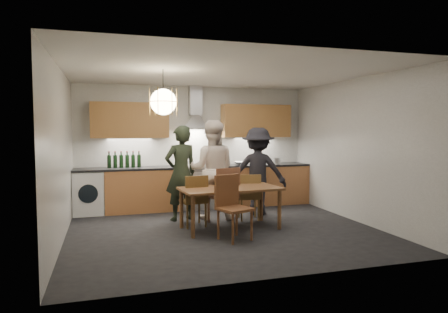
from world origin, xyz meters
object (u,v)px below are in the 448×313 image
object	(u,v)px
wine_bottles	(124,159)
dining_table	(230,192)
person_left	(181,173)
stock_pot	(276,161)
mixing_bowl	(241,163)
person_mid	(212,170)
chair_back_left	(195,197)
chair_front	(231,202)
person_right	(258,171)

from	to	relation	value
wine_bottles	dining_table	bearing A→B (deg)	-49.93
person_left	stock_pot	distance (m)	2.56
person_left	mixing_bowl	xyz separation A→B (m)	(1.51, 0.98, 0.06)
person_left	person_mid	size ratio (longest dim) A/B	0.95
dining_table	chair_back_left	distance (m)	0.62
person_left	stock_pot	xyz separation A→B (m)	(2.35, 1.00, 0.09)
chair_front	person_mid	xyz separation A→B (m)	(0.08, 1.44, 0.36)
chair_back_left	stock_pot	xyz separation A→B (m)	(2.22, 1.59, 0.45)
person_left	mixing_bowl	distance (m)	1.80
person_left	person_mid	bearing A→B (deg)	161.33
chair_back_left	dining_table	bearing A→B (deg)	146.75
wine_bottles	mixing_bowl	bearing A→B (deg)	-2.08
person_left	mixing_bowl	bearing A→B (deg)	-162.90
person_right	wine_bottles	size ratio (longest dim) A/B	2.56
person_mid	wine_bottles	size ratio (longest dim) A/B	2.77
person_right	stock_pot	bearing A→B (deg)	-106.41
dining_table	mixing_bowl	world-z (taller)	mixing_bowl
wine_bottles	person_mid	bearing A→B (deg)	-35.53
chair_back_left	person_mid	bearing A→B (deg)	-134.92
chair_front	dining_table	bearing A→B (deg)	53.56
person_right	stock_pot	world-z (taller)	person_right
person_right	stock_pot	distance (m)	1.22
stock_pot	chair_front	bearing A→B (deg)	-126.92
person_mid	wine_bottles	bearing A→B (deg)	-17.05
person_left	stock_pot	size ratio (longest dim) A/B	9.56
person_right	person_mid	bearing A→B (deg)	31.16
chair_front	wine_bottles	world-z (taller)	wine_bottles
person_left	person_right	distance (m)	1.55
chair_back_left	chair_front	distance (m)	0.95
person_left	person_right	size ratio (longest dim) A/B	1.02
stock_pot	wine_bottles	distance (m)	3.32
chair_back_left	person_left	xyz separation A→B (m)	(-0.13, 0.60, 0.36)
dining_table	person_right	world-z (taller)	person_right
chair_front	chair_back_left	bearing A→B (deg)	92.91
chair_back_left	stock_pot	distance (m)	2.77
person_mid	mixing_bowl	distance (m)	1.38
person_mid	mixing_bowl	size ratio (longest dim) A/B	6.18
mixing_bowl	wine_bottles	bearing A→B (deg)	177.92
person_mid	dining_table	bearing A→B (deg)	114.85
chair_front	person_right	distance (m)	1.89
person_mid	person_right	bearing A→B (deg)	-155.15
dining_table	person_right	distance (m)	1.32
person_left	person_mid	xyz separation A→B (m)	(0.58, -0.03, 0.05)
person_left	wine_bottles	size ratio (longest dim) A/B	2.62
chair_front	wine_bottles	size ratio (longest dim) A/B	1.47
mixing_bowl	stock_pot	bearing A→B (deg)	0.96
person_mid	mixing_bowl	world-z (taller)	person_mid
chair_front	person_left	xyz separation A→B (m)	(-0.50, 1.47, 0.31)
person_left	person_mid	world-z (taller)	person_mid
person_right	chair_front	bearing A→B (deg)	80.65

